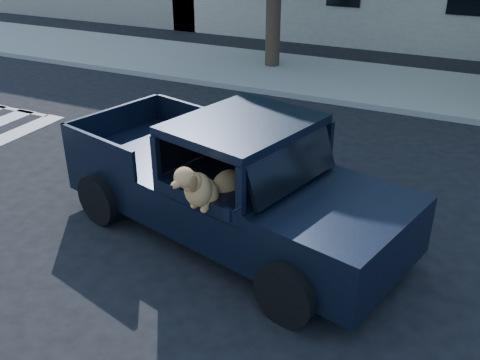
{
  "coord_description": "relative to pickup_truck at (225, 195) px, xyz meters",
  "views": [
    {
      "loc": [
        2.19,
        -5.44,
        4.37
      ],
      "look_at": [
        -0.58,
        0.29,
        1.16
      ],
      "focal_mm": 40.0,
      "sensor_mm": 36.0,
      "label": 1
    }
  ],
  "objects": [
    {
      "name": "ground",
      "position": [
        1.02,
        -0.69,
        -0.63
      ],
      "size": [
        120.0,
        120.0,
        0.0
      ],
      "primitive_type": "plane",
      "color": "black",
      "rests_on": "ground"
    },
    {
      "name": "far_sidewalk",
      "position": [
        1.02,
        8.51,
        -0.56
      ],
      "size": [
        60.0,
        4.0,
        0.15
      ],
      "primitive_type": "cube",
      "color": "gray",
      "rests_on": "ground"
    },
    {
      "name": "lane_stripes",
      "position": [
        3.02,
        2.71,
        -0.63
      ],
      "size": [
        21.6,
        0.14,
        0.01
      ],
      "primitive_type": null,
      "color": "silver",
      "rests_on": "ground"
    },
    {
      "name": "pickup_truck",
      "position": [
        0.0,
        0.0,
        0.0
      ],
      "size": [
        5.58,
        3.32,
        1.88
      ],
      "rotation": [
        0.0,
        0.0,
        -0.25
      ],
      "color": "black",
      "rests_on": "ground"
    }
  ]
}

